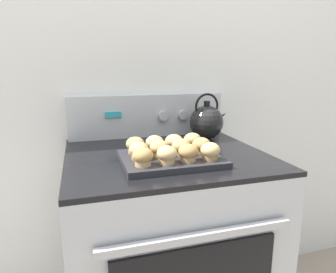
{
  "coord_description": "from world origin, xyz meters",
  "views": [
    {
      "loc": [
        -0.31,
        -0.73,
        1.22
      ],
      "look_at": [
        -0.02,
        0.27,
        0.97
      ],
      "focal_mm": 32.0,
      "sensor_mm": 36.0,
      "label": 1
    }
  ],
  "objects_px": {
    "muffin_r1_c2": "(181,147)",
    "muffin_r2_c3": "(192,141)",
    "muffin_r0_c2": "(188,153)",
    "muffin_r0_c3": "(210,151)",
    "muffin_r0_c1": "(167,155)",
    "muffin_r1_c3": "(201,146)",
    "muffin_r2_c1": "(155,143)",
    "muffin_r2_c0": "(135,145)",
    "muffin_r1_c1": "(159,149)",
    "muffin_r1_c0": "(139,151)",
    "stove_range": "(166,252)",
    "muffin_pan": "(171,159)",
    "muffin_r0_c0": "(143,157)",
    "muffin_r2_c2": "(174,142)",
    "tea_kettle": "(207,122)"
  },
  "relations": [
    {
      "from": "muffin_r1_c1",
      "to": "muffin_r2_c0",
      "type": "bearing_deg",
      "value": 134.38
    },
    {
      "from": "muffin_pan",
      "to": "muffin_r2_c0",
      "type": "xyz_separation_m",
      "value": [
        -0.11,
        0.08,
        0.04
      ]
    },
    {
      "from": "muffin_r1_c2",
      "to": "tea_kettle",
      "type": "height_order",
      "value": "tea_kettle"
    },
    {
      "from": "tea_kettle",
      "to": "muffin_r2_c3",
      "type": "bearing_deg",
      "value": -125.77
    },
    {
      "from": "muffin_r1_c2",
      "to": "muffin_r2_c3",
      "type": "height_order",
      "value": "same"
    },
    {
      "from": "stove_range",
      "to": "muffin_pan",
      "type": "distance_m",
      "value": 0.47
    },
    {
      "from": "muffin_r2_c0",
      "to": "muffin_r1_c3",
      "type": "bearing_deg",
      "value": -18.78
    },
    {
      "from": "muffin_r0_c3",
      "to": "muffin_r0_c2",
      "type": "bearing_deg",
      "value": 176.85
    },
    {
      "from": "muffin_r0_c0",
      "to": "muffin_r1_c3",
      "type": "height_order",
      "value": "same"
    },
    {
      "from": "muffin_r0_c2",
      "to": "muffin_r0_c3",
      "type": "height_order",
      "value": "same"
    },
    {
      "from": "muffin_r0_c2",
      "to": "muffin_r0_c3",
      "type": "distance_m",
      "value": 0.08
    },
    {
      "from": "muffin_r0_c2",
      "to": "muffin_r2_c3",
      "type": "height_order",
      "value": "same"
    },
    {
      "from": "muffin_pan",
      "to": "muffin_r2_c0",
      "type": "relative_size",
      "value": 5.16
    },
    {
      "from": "muffin_r1_c1",
      "to": "muffin_r2_c3",
      "type": "distance_m",
      "value": 0.17
    },
    {
      "from": "muffin_r0_c3",
      "to": "muffin_r1_c3",
      "type": "relative_size",
      "value": 1.0
    },
    {
      "from": "muffin_pan",
      "to": "muffin_r0_c1",
      "type": "height_order",
      "value": "muffin_r0_c1"
    },
    {
      "from": "muffin_r0_c2",
      "to": "muffin_r0_c1",
      "type": "bearing_deg",
      "value": -177.6
    },
    {
      "from": "muffin_r0_c1",
      "to": "muffin_r0_c3",
      "type": "xyz_separation_m",
      "value": [
        0.15,
        -0.0,
        0.0
      ]
    },
    {
      "from": "muffin_r0_c3",
      "to": "muffin_r2_c1",
      "type": "distance_m",
      "value": 0.22
    },
    {
      "from": "stove_range",
      "to": "muffin_r1_c2",
      "type": "bearing_deg",
      "value": -77.26
    },
    {
      "from": "stove_range",
      "to": "muffin_r2_c1",
      "type": "distance_m",
      "value": 0.5
    },
    {
      "from": "muffin_r0_c1",
      "to": "muffin_r2_c1",
      "type": "bearing_deg",
      "value": 90.89
    },
    {
      "from": "muffin_r0_c0",
      "to": "muffin_r2_c0",
      "type": "xyz_separation_m",
      "value": [
        0.0,
        0.15,
        0.0
      ]
    },
    {
      "from": "muffin_pan",
      "to": "muffin_r0_c0",
      "type": "height_order",
      "value": "muffin_r0_c0"
    },
    {
      "from": "muffin_r0_c2",
      "to": "muffin_r2_c1",
      "type": "distance_m",
      "value": 0.17
    },
    {
      "from": "muffin_r1_c2",
      "to": "muffin_r1_c3",
      "type": "relative_size",
      "value": 1.0
    },
    {
      "from": "muffin_r1_c0",
      "to": "muffin_r1_c1",
      "type": "distance_m",
      "value": 0.07
    },
    {
      "from": "muffin_r1_c1",
      "to": "muffin_r1_c3",
      "type": "height_order",
      "value": "same"
    },
    {
      "from": "muffin_r2_c1",
      "to": "muffin_r0_c1",
      "type": "bearing_deg",
      "value": -89.11
    },
    {
      "from": "muffin_r1_c0",
      "to": "muffin_r2_c2",
      "type": "relative_size",
      "value": 1.0
    },
    {
      "from": "muffin_r1_c1",
      "to": "muffin_r0_c0",
      "type": "bearing_deg",
      "value": -133.15
    },
    {
      "from": "muffin_pan",
      "to": "muffin_r1_c2",
      "type": "relative_size",
      "value": 5.16
    },
    {
      "from": "muffin_r2_c2",
      "to": "tea_kettle",
      "type": "bearing_deg",
      "value": 43.13
    },
    {
      "from": "muffin_r2_c3",
      "to": "tea_kettle",
      "type": "xyz_separation_m",
      "value": [
        0.15,
        0.21,
        0.03
      ]
    },
    {
      "from": "muffin_r1_c3",
      "to": "muffin_r0_c0",
      "type": "bearing_deg",
      "value": -161.95
    },
    {
      "from": "muffin_r0_c2",
      "to": "muffin_r2_c1",
      "type": "height_order",
      "value": "same"
    },
    {
      "from": "muffin_r2_c3",
      "to": "muffin_r1_c1",
      "type": "bearing_deg",
      "value": -153.54
    },
    {
      "from": "muffin_r0_c2",
      "to": "muffin_r1_c2",
      "type": "relative_size",
      "value": 1.0
    },
    {
      "from": "muffin_r0_c0",
      "to": "tea_kettle",
      "type": "xyz_separation_m",
      "value": [
        0.38,
        0.37,
        0.03
      ]
    },
    {
      "from": "muffin_r1_c1",
      "to": "muffin_r1_c3",
      "type": "bearing_deg",
      "value": -1.67
    },
    {
      "from": "muffin_r1_c2",
      "to": "muffin_r2_c1",
      "type": "distance_m",
      "value": 0.11
    },
    {
      "from": "muffin_r0_c1",
      "to": "muffin_r1_c3",
      "type": "xyz_separation_m",
      "value": [
        0.15,
        0.08,
        0.0
      ]
    },
    {
      "from": "stove_range",
      "to": "muffin_r0_c0",
      "type": "distance_m",
      "value": 0.55
    },
    {
      "from": "stove_range",
      "to": "muffin_r0_c1",
      "type": "bearing_deg",
      "value": -104.74
    },
    {
      "from": "muffin_r0_c0",
      "to": "muffin_r2_c2",
      "type": "bearing_deg",
      "value": 45.07
    },
    {
      "from": "muffin_r2_c2",
      "to": "stove_range",
      "type": "bearing_deg",
      "value": 120.09
    },
    {
      "from": "muffin_r0_c0",
      "to": "muffin_r2_c3",
      "type": "xyz_separation_m",
      "value": [
        0.23,
        0.16,
        0.0
      ]
    },
    {
      "from": "muffin_r2_c2",
      "to": "muffin_r2_c3",
      "type": "distance_m",
      "value": 0.08
    },
    {
      "from": "muffin_r0_c1",
      "to": "muffin_r1_c0",
      "type": "relative_size",
      "value": 1.0
    },
    {
      "from": "muffin_r0_c0",
      "to": "muffin_r1_c2",
      "type": "bearing_deg",
      "value": 27.09
    }
  ]
}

